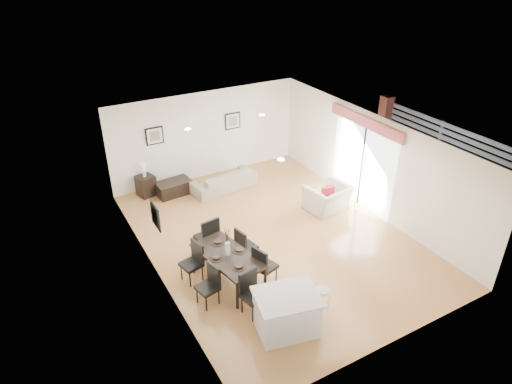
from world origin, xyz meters
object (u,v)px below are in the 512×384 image
dining_chair_enear (263,264)px  coffee_table (174,188)px  dining_chair_wfar (194,259)px  dining_chair_head (251,290)px  dining_chair_foot (208,235)px  armchair (328,198)px  dining_chair_efar (244,245)px  kitchen_island (287,312)px  bar_stool (323,293)px  sofa (223,180)px  dining_chair_wnear (210,283)px  dining_table (228,257)px  side_table (146,186)px

dining_chair_enear → coffee_table: size_ratio=0.95×
dining_chair_wfar → dining_chair_head: bearing=8.9°
dining_chair_foot → armchair: bearing=177.1°
dining_chair_wfar → dining_chair_foot: 0.86m
dining_chair_efar → dining_chair_head: 1.59m
dining_chair_head → dining_chair_wfar: bearing=101.5°
kitchen_island → bar_stool: size_ratio=2.14×
coffee_table → kitchen_island: kitchen_island is taller
dining_chair_efar → kitchen_island: dining_chair_efar is taller
sofa → coffee_table: sofa is taller
dining_chair_enear → dining_chair_efar: 0.86m
dining_chair_wnear → bar_stool: 2.25m
dining_table → dining_chair_foot: 1.04m
sofa → dining_chair_head: (-1.77, -4.91, 0.25)m
coffee_table → side_table: side_table is taller
coffee_table → kitchen_island: (-0.02, -6.11, 0.22)m
dining_chair_efar → dining_chair_head: dining_chair_head is taller
armchair → dining_chair_enear: dining_chair_enear is taller
side_table → bar_stool: bar_stool is taller
armchair → dining_chair_enear: size_ratio=1.18×
dining_chair_wfar → coffee_table: size_ratio=0.93×
dining_chair_efar → side_table: 4.32m
dining_chair_wnear → side_table: bearing=165.0°
coffee_table → bar_stool: bar_stool is taller
sofa → side_table: bearing=-27.2°
dining_chair_foot → kitchen_island: dining_chair_foot is taller
kitchen_island → coffee_table: bearing=102.6°
dining_chair_wnear → kitchen_island: dining_chair_wnear is taller
armchair → bar_stool: armchair is taller
dining_table → bar_stool: bearing=-67.8°
side_table → dining_table: bearing=-85.4°
coffee_table → side_table: (-0.72, 0.31, 0.11)m
kitchen_island → bar_stool: 0.83m
armchair → kitchen_island: 4.66m
dining_chair_efar → bar_stool: bearing=-176.2°
coffee_table → side_table: bearing=151.4°
sofa → coffee_table: (-1.41, 0.44, -0.09)m
sofa → dining_chair_efar: size_ratio=2.19×
coffee_table → armchair: bearing=-45.8°
dining_chair_enear → dining_chair_head: 0.86m
dining_table → coffee_table: bearing=75.1°
armchair → dining_chair_foot: dining_chair_foot is taller
coffee_table → side_table: size_ratio=1.64×
bar_stool → side_table: bearing=103.4°
armchair → dining_chair_head: bearing=24.8°
dining_chair_efar → side_table: (-0.98, 4.21, -0.20)m
dining_chair_head → bar_stool: bearing=-43.0°
dining_chair_head → dining_chair_foot: dining_chair_foot is taller
side_table → kitchen_island: size_ratio=0.45×
dining_chair_wnear → dining_chair_wfar: (0.00, 0.85, 0.02)m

